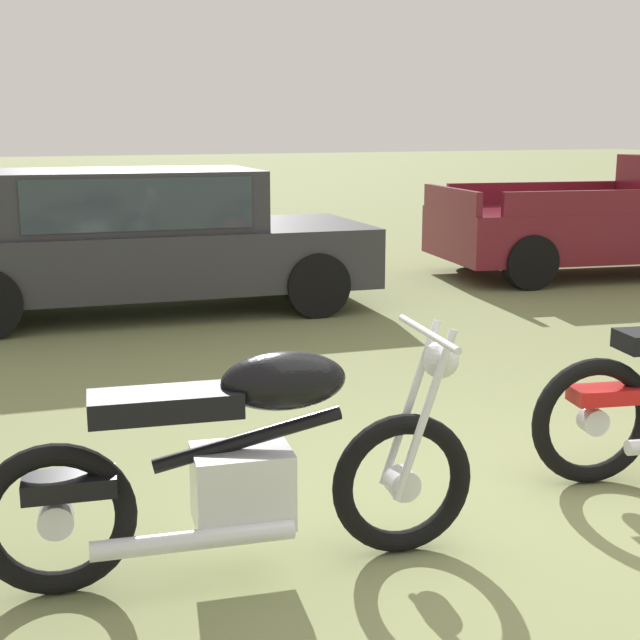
% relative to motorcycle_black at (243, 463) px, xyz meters
% --- Properties ---
extents(ground_plane, '(120.00, 120.00, 0.00)m').
position_rel_motorcycle_black_xyz_m(ground_plane, '(1.31, -0.01, -0.48)').
color(ground_plane, olive).
extents(motorcycle_black, '(2.05, 0.75, 1.02)m').
position_rel_motorcycle_black_xyz_m(motorcycle_black, '(0.00, 0.00, 0.00)').
color(motorcycle_black, black).
rests_on(motorcycle_black, ground).
extents(car_charcoal, '(4.69, 2.45, 1.43)m').
position_rel_motorcycle_black_xyz_m(car_charcoal, '(1.11, 5.54, 0.32)').
color(car_charcoal, '#2D2D33').
rests_on(car_charcoal, ground).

